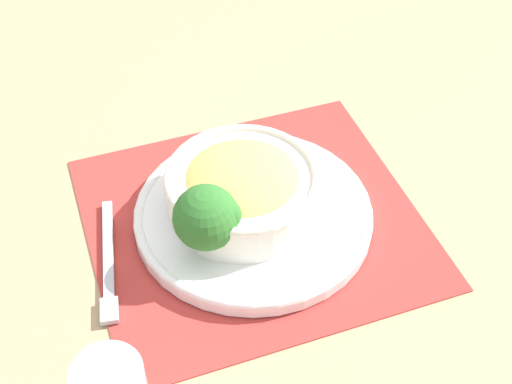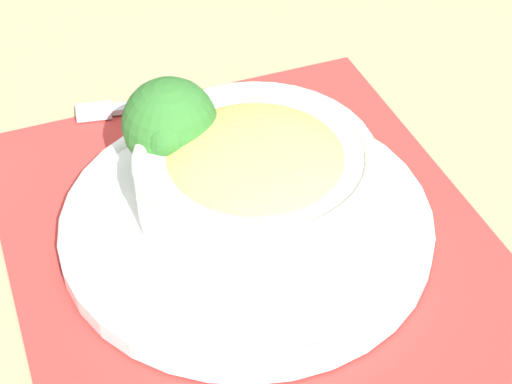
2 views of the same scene
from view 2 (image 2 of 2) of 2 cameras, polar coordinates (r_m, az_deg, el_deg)
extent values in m
plane|color=tan|center=(0.68, -0.63, -2.87)|extent=(4.00, 4.00, 0.00)
cube|color=#B2332D|center=(0.68, -0.64, -2.75)|extent=(0.42, 0.39, 0.00)
cylinder|color=white|center=(0.67, -0.64, -2.15)|extent=(0.29, 0.29, 0.02)
torus|color=white|center=(0.67, -0.65, -1.66)|extent=(0.29, 0.29, 0.01)
cylinder|color=silver|center=(0.66, -0.03, 0.74)|extent=(0.18, 0.18, 0.05)
torus|color=silver|center=(0.64, -0.03, 2.45)|extent=(0.19, 0.19, 0.01)
ellipsoid|color=#E0B75B|center=(0.65, -0.03, 1.58)|extent=(0.15, 0.15, 0.06)
cylinder|color=#84AD5B|center=(0.70, -5.53, 1.90)|extent=(0.02, 0.02, 0.02)
sphere|color=#2D6B28|center=(0.68, -5.75, 4.49)|extent=(0.08, 0.08, 0.08)
sphere|color=#2D6B28|center=(0.65, -5.95, 3.66)|extent=(0.03, 0.03, 0.03)
sphere|color=#2D6B28|center=(0.69, -5.71, 5.78)|extent=(0.03, 0.03, 0.03)
cylinder|color=orange|center=(0.63, -2.99, -4.25)|extent=(0.04, 0.04, 0.01)
cylinder|color=orange|center=(0.63, -1.37, -4.66)|extent=(0.04, 0.04, 0.01)
cylinder|color=orange|center=(0.63, 0.36, -4.61)|extent=(0.04, 0.04, 0.01)
cube|color=#B7B7BC|center=(0.81, -5.35, 5.96)|extent=(0.05, 0.18, 0.01)
cube|color=#B7B7BC|center=(0.81, -10.76, 5.29)|extent=(0.03, 0.04, 0.01)
camera|label=1|loc=(0.78, -69.36, 34.24)|focal=50.00mm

